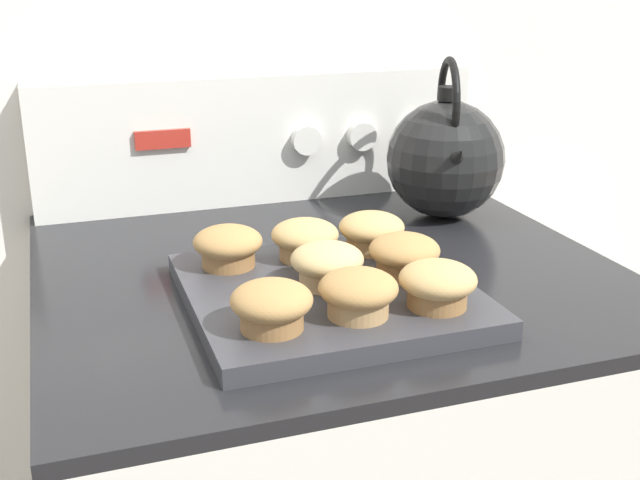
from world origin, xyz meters
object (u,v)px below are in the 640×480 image
(muffin_r0_c1, at_px, (358,293))
(muffin_r2_c1, at_px, (305,239))
(muffin_r0_c0, at_px, (272,305))
(muffin_r2_c0, at_px, (228,246))
(muffin_r0_c2, at_px, (438,284))
(muffin_pan, at_px, (328,294))
(muffin_r1_c1, at_px, (327,264))
(muffin_r2_c2, at_px, (372,231))
(muffin_r1_c2, at_px, (404,254))
(tea_kettle, at_px, (445,157))

(muffin_r0_c1, distance_m, muffin_r2_c1, 0.18)
(muffin_r0_c0, relative_size, muffin_r0_c1, 1.00)
(muffin_r0_c0, xyz_separation_m, muffin_r2_c0, (-0.00, 0.18, 0.00))
(muffin_r0_c2, distance_m, muffin_r2_c1, 0.20)
(muffin_pan, bearing_deg, muffin_r2_c1, 89.07)
(muffin_r0_c2, relative_size, muffin_r1_c1, 1.00)
(muffin_r0_c0, xyz_separation_m, muffin_r0_c2, (0.18, -0.00, 0.00))
(muffin_r1_c1, xyz_separation_m, muffin_r2_c2, (0.09, 0.09, 0.00))
(muffin_r0_c2, xyz_separation_m, muffin_r2_c2, (-0.00, 0.18, 0.00))
(muffin_r0_c0, xyz_separation_m, muffin_r0_c1, (0.09, 0.00, 0.00))
(muffin_r2_c0, xyz_separation_m, muffin_r2_c2, (0.18, -0.00, 0.00))
(muffin_r2_c1, bearing_deg, muffin_r1_c1, -91.72)
(muffin_r0_c2, xyz_separation_m, muffin_r1_c2, (0.00, 0.09, 0.00))
(muffin_r0_c1, bearing_deg, muffin_r2_c0, 117.57)
(muffin_pan, xyz_separation_m, muffin_r1_c2, (0.09, -0.00, 0.04))
(muffin_r1_c1, distance_m, muffin_r2_c2, 0.13)
(muffin_r2_c0, bearing_deg, tea_kettle, 23.06)
(muffin_pan, relative_size, tea_kettle, 1.31)
(muffin_r2_c0, distance_m, muffin_r2_c2, 0.18)
(muffin_r1_c2, bearing_deg, muffin_r2_c0, 153.11)
(muffin_r0_c2, bearing_deg, muffin_r2_c0, 134.32)
(muffin_r0_c1, height_order, muffin_r2_c2, same)
(muffin_r2_c2, bearing_deg, muffin_r0_c1, -116.33)
(muffin_r2_c1, distance_m, muffin_r2_c2, 0.09)
(muffin_r0_c0, distance_m, muffin_r0_c2, 0.18)
(muffin_pan, relative_size, muffin_r2_c1, 3.79)
(tea_kettle, bearing_deg, muffin_r2_c1, -149.30)
(muffin_r0_c2, height_order, muffin_r2_c2, same)
(muffin_pan, bearing_deg, muffin_r1_c1, -162.48)
(muffin_r0_c2, distance_m, tea_kettle, 0.39)
(muffin_r0_c2, xyz_separation_m, muffin_r1_c1, (-0.09, 0.09, 0.00))
(muffin_r0_c2, xyz_separation_m, tea_kettle, (0.18, 0.35, 0.04))
(muffin_r1_c1, relative_size, muffin_r2_c0, 1.00)
(muffin_pan, height_order, muffin_r0_c2, muffin_r0_c2)
(muffin_r0_c0, height_order, muffin_r1_c2, same)
(muffin_pan, distance_m, muffin_r0_c2, 0.14)
(muffin_r0_c2, height_order, muffin_r1_c1, same)
(tea_kettle, bearing_deg, muffin_r0_c0, -137.02)
(muffin_pan, relative_size, muffin_r0_c2, 3.79)
(muffin_r0_c0, distance_m, tea_kettle, 0.50)
(muffin_pan, xyz_separation_m, muffin_r1_c1, (-0.00, -0.00, 0.04))
(muffin_r0_c0, relative_size, tea_kettle, 0.35)
(muffin_r2_c1, xyz_separation_m, tea_kettle, (0.27, 0.16, 0.04))
(muffin_r0_c1, xyz_separation_m, muffin_r2_c2, (0.09, 0.18, 0.00))
(muffin_pan, relative_size, muffin_r2_c2, 3.79)
(muffin_r1_c1, xyz_separation_m, muffin_r2_c1, (0.00, 0.09, 0.00))
(muffin_r0_c1, xyz_separation_m, muffin_r2_c0, (-0.10, 0.18, 0.00))
(muffin_r1_c1, bearing_deg, muffin_r2_c1, 88.28)
(muffin_r0_c1, relative_size, muffin_r2_c0, 1.00)
(muffin_pan, relative_size, muffin_r2_c0, 3.79)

